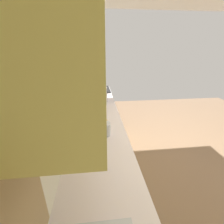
# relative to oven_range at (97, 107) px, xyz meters

# --- Properties ---
(ground_plane) EXTENTS (6.70, 6.70, 0.00)m
(ground_plane) POSITION_rel_oven_range_xyz_m (-1.68, -1.33, -0.46)
(ground_plane) COLOR brown
(wall_back) EXTENTS (4.31, 0.12, 2.59)m
(wall_back) POSITION_rel_oven_range_xyz_m (-1.68, 0.38, 0.84)
(wall_back) COLOR beige
(wall_back) RESTS_ON ground_plane
(counter_run) EXTENTS (3.44, 0.65, 0.88)m
(counter_run) POSITION_rel_oven_range_xyz_m (-2.04, 0.01, -0.01)
(counter_run) COLOR #EFDC75
(counter_run) RESTS_ON ground_plane
(upper_cabinets) EXTENTS (2.28, 0.32, 0.69)m
(upper_cabinets) POSITION_rel_oven_range_xyz_m (-2.04, 0.16, 1.37)
(upper_cabinets) COLOR #E9D871
(oven_range) EXTENTS (0.66, 0.66, 1.06)m
(oven_range) POSITION_rel_oven_range_xyz_m (0.00, 0.00, 0.00)
(oven_range) COLOR #B7BABF
(oven_range) RESTS_ON ground_plane
(microwave) EXTENTS (0.48, 0.40, 0.30)m
(microwave) POSITION_rel_oven_range_xyz_m (-0.81, 0.03, 0.58)
(microwave) COLOR white
(microwave) RESTS_ON counter_run
(bowl) EXTENTS (0.13, 0.13, 0.05)m
(bowl) POSITION_rel_oven_range_xyz_m (-1.73, -0.05, 0.45)
(bowl) COLOR gold
(bowl) RESTS_ON counter_run
(kettle) EXTENTS (0.21, 0.16, 0.17)m
(kettle) POSITION_rel_oven_range_xyz_m (-2.00, -0.05, 0.50)
(kettle) COLOR #B7BABF
(kettle) RESTS_ON counter_run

